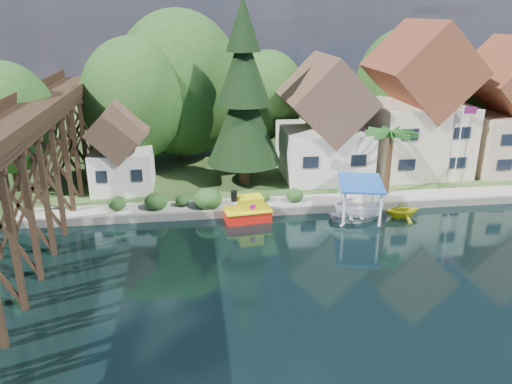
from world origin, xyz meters
TOP-DOWN VIEW (x-y plane):
  - ground at (0.00, 0.00)m, footprint 140.00×140.00m
  - bank at (0.00, 34.00)m, footprint 140.00×52.00m
  - seawall at (4.00, 8.00)m, footprint 60.00×0.40m
  - promenade at (6.00, 9.30)m, footprint 50.00×2.60m
  - trestle_bridge at (-16.00, 5.17)m, footprint 4.12×44.18m
  - house_left at (7.00, 16.00)m, footprint 7.64×8.64m
  - house_center at (16.00, 16.50)m, footprint 8.65×9.18m
  - house_right at (25.00, 16.00)m, footprint 8.15×8.64m
  - shed at (-11.00, 14.50)m, footprint 5.09×5.40m
  - bg_trees at (1.00, 21.25)m, footprint 49.90×13.30m
  - shrubs at (-4.60, 9.26)m, footprint 15.76×2.47m
  - conifer at (-0.49, 14.58)m, footprint 6.40×6.40m
  - palm_tree at (11.04, 10.19)m, footprint 4.81×4.81m
  - flagpole at (18.18, 11.87)m, footprint 1.06×0.38m
  - tugboat at (-1.04, 7.19)m, footprint 3.70×2.33m
  - boat_white_a at (6.94, 6.13)m, footprint 3.94×3.03m
  - boat_canopy at (7.42, 6.42)m, footprint 4.17×5.23m
  - boat_yellow at (10.80, 6.20)m, footprint 2.89×2.52m

SIDE VIEW (x-z plane):
  - ground at x=0.00m, z-range 0.00..0.00m
  - bank at x=0.00m, z-range 0.00..0.50m
  - seawall at x=4.00m, z-range 0.00..0.62m
  - boat_white_a at x=6.94m, z-range 0.00..0.76m
  - promenade at x=6.00m, z-range 0.50..0.56m
  - boat_yellow at x=10.80m, z-range 0.00..1.48m
  - tugboat at x=-1.04m, z-range -0.51..2.03m
  - shrubs at x=-4.60m, z-range 0.38..2.08m
  - boat_canopy at x=7.42m, z-range -0.21..2.76m
  - shed at x=-11.00m, z-range -0.10..7.75m
  - flagpole at x=18.18m, z-range 1.29..8.28m
  - house_left at x=7.00m, z-range -0.37..10.65m
  - trestle_bridge at x=-16.00m, z-range 0.70..10.00m
  - palm_tree at x=11.04m, z-range 2.65..8.43m
  - house_right at x=25.00m, z-range -0.45..12.00m
  - house_center at x=16.00m, z-range -0.53..13.36m
  - bg_trees at x=1.00m, z-range 2.00..12.57m
  - conifer at x=-0.49m, z-range 0.21..15.97m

